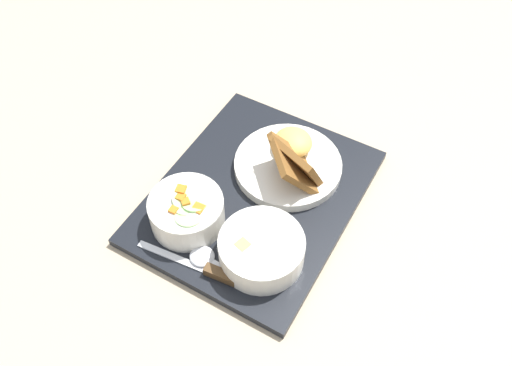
{
  "coord_description": "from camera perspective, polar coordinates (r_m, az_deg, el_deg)",
  "views": [
    {
      "loc": [
        -0.45,
        -0.33,
        0.76
      ],
      "look_at": [
        0.0,
        0.0,
        0.05
      ],
      "focal_mm": 38.0,
      "sensor_mm": 36.0,
      "label": 1
    }
  ],
  "objects": [
    {
      "name": "bowl_soup",
      "position": [
        0.84,
        0.58,
        -6.9
      ],
      "size": [
        0.13,
        0.13,
        0.05
      ],
      "color": "silver",
      "rests_on": "serving_tray"
    },
    {
      "name": "bowl_salad",
      "position": [
        0.88,
        -7.31,
        -2.88
      ],
      "size": [
        0.12,
        0.12,
        0.07
      ],
      "color": "silver",
      "rests_on": "serving_tray"
    },
    {
      "name": "serving_tray",
      "position": [
        0.94,
        0.0,
        -1.41
      ],
      "size": [
        0.44,
        0.37,
        0.02
      ],
      "color": "black",
      "rests_on": "ground_plane"
    },
    {
      "name": "spoon",
      "position": [
        0.86,
        -4.73,
        -8.26
      ],
      "size": [
        0.04,
        0.13,
        0.01
      ],
      "rotation": [
        0.0,
        0.0,
        1.64
      ],
      "color": "silver",
      "rests_on": "serving_tray"
    },
    {
      "name": "ground_plane",
      "position": [
        0.95,
        0.0,
        -1.68
      ],
      "size": [
        4.0,
        4.0,
        0.0
      ],
      "primitive_type": "plane",
      "color": "tan"
    },
    {
      "name": "plate_main",
      "position": [
        0.96,
        3.64,
        2.28
      ],
      "size": [
        0.19,
        0.19,
        0.09
      ],
      "color": "silver",
      "rests_on": "serving_tray"
    },
    {
      "name": "knife",
      "position": [
        0.85,
        -4.0,
        -9.52
      ],
      "size": [
        0.06,
        0.2,
        0.02
      ],
      "rotation": [
        0.0,
        0.0,
        1.79
      ],
      "color": "silver",
      "rests_on": "serving_tray"
    }
  ]
}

